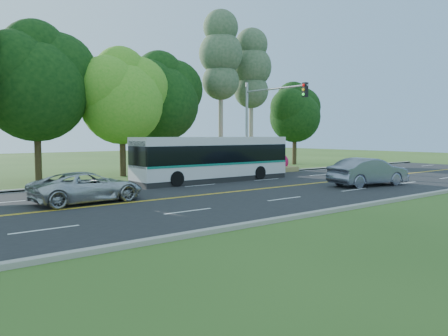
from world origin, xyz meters
TOP-DOWN VIEW (x-y plane):
  - ground at (0.00, 0.00)m, footprint 120.00×120.00m
  - road at (0.00, 0.00)m, footprint 60.00×14.00m
  - curb_north at (0.00, 7.15)m, footprint 60.00×0.30m
  - curb_south at (0.00, -7.15)m, footprint 60.00×0.30m
  - grass_verge at (0.00, 9.00)m, footprint 60.00×4.00m
  - lane_markings at (-0.09, 0.00)m, footprint 57.60×13.82m
  - tree_row at (-5.15, 12.13)m, footprint 44.70×9.10m
  - bougainvillea_hedge at (7.18, 8.15)m, footprint 9.50×2.25m
  - traffic_signal at (6.49, 5.40)m, footprint 0.42×6.10m
  - transit_bus at (1.55, 4.95)m, footprint 11.05×2.46m
  - sedan at (7.28, -2.85)m, footprint 5.27×2.60m
  - suv at (-8.30, 1.21)m, footprint 5.11×2.58m

SIDE VIEW (x-z plane):
  - ground at x=0.00m, z-range 0.00..0.00m
  - road at x=0.00m, z-range 0.00..0.02m
  - lane_markings at x=-0.09m, z-range 0.02..0.02m
  - grass_verge at x=0.00m, z-range 0.00..0.10m
  - curb_north at x=0.00m, z-range 0.00..0.15m
  - curb_south at x=0.00m, z-range 0.00..0.15m
  - suv at x=-8.30m, z-range 0.02..1.40m
  - bougainvillea_hedge at x=7.18m, z-range -0.03..1.47m
  - sedan at x=7.28m, z-range 0.02..1.68m
  - transit_bus at x=1.55m, z-range 0.01..2.90m
  - traffic_signal at x=6.49m, z-range 1.17..8.17m
  - tree_row at x=-5.15m, z-range -0.19..13.65m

